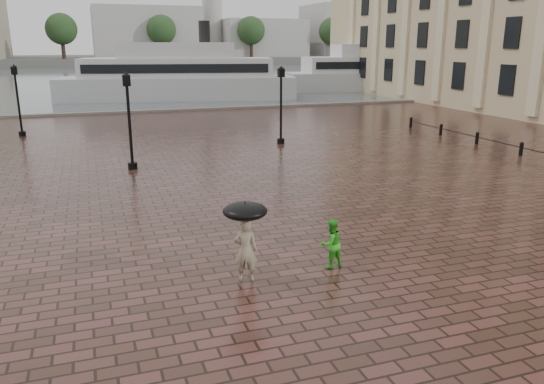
{
  "coord_description": "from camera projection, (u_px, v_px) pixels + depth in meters",
  "views": [
    {
      "loc": [
        -7.71,
        -15.59,
        5.78
      ],
      "look_at": [
        -2.65,
        -0.82,
        1.4
      ],
      "focal_mm": 35.0,
      "sensor_mm": 36.0,
      "label": 1
    }
  ],
  "objects": [
    {
      "name": "quay_edge",
      "position": [
        181.0,
        111.0,
        47.32
      ],
      "size": [
        80.0,
        0.6,
        0.3
      ],
      "primitive_type": "cube",
      "color": "slate",
      "rests_on": "ground"
    },
    {
      "name": "umbrella",
      "position": [
        245.0,
        211.0,
        12.93
      ],
      "size": [
        1.1,
        1.1,
        1.12
      ],
      "color": "black",
      "rests_on": "ground"
    },
    {
      "name": "harbour_water",
      "position": [
        129.0,
        75.0,
        101.97
      ],
      "size": [
        240.0,
        240.0,
        0.0
      ],
      "primitive_type": "plane",
      "color": "#4B565B",
      "rests_on": "ground"
    },
    {
      "name": "ferry_near",
      "position": [
        178.0,
        76.0,
        56.26
      ],
      "size": [
        25.34,
        10.59,
        8.09
      ],
      "rotation": [
        0.0,
        0.0,
        -0.2
      ],
      "color": "silver",
      "rests_on": "ground"
    },
    {
      "name": "far_shore",
      "position": [
        111.0,
        60.0,
        163.63
      ],
      "size": [
        300.0,
        60.0,
        2.0
      ],
      "primitive_type": "cube",
      "color": "#4C4C47",
      "rests_on": "ground"
    },
    {
      "name": "adult_pedestrian",
      "position": [
        246.0,
        250.0,
        13.21
      ],
      "size": [
        0.69,
        0.57,
        1.63
      ],
      "primitive_type": "imported",
      "rotation": [
        0.0,
        0.0,
        2.8
      ],
      "color": "gray",
      "rests_on": "ground"
    },
    {
      "name": "street_lamps",
      "position": [
        140.0,
        107.0,
        29.95
      ],
      "size": [
        15.44,
        12.44,
        4.4
      ],
      "color": "black",
      "rests_on": "ground"
    },
    {
      "name": "ferry_far",
      "position": [
        378.0,
        72.0,
        67.86
      ],
      "size": [
        24.32,
        8.26,
        7.82
      ],
      "rotation": [
        0.0,
        0.0,
        -0.11
      ],
      "color": "silver",
      "rests_on": "ground"
    },
    {
      "name": "ground",
      "position": [
        337.0,
        218.0,
        18.17
      ],
      "size": [
        300.0,
        300.0,
        0.0
      ],
      "primitive_type": "plane",
      "color": "#321E16",
      "rests_on": "ground"
    },
    {
      "name": "far_trees",
      "position": [
        113.0,
        30.0,
        141.32
      ],
      "size": [
        188.0,
        8.0,
        13.5
      ],
      "color": "#2D2119",
      "rests_on": "ground"
    },
    {
      "name": "child_pedestrian",
      "position": [
        331.0,
        244.0,
        14.02
      ],
      "size": [
        0.74,
        0.63,
        1.35
      ],
      "primitive_type": "imported",
      "rotation": [
        0.0,
        0.0,
        3.34
      ],
      "color": "green",
      "rests_on": "ground"
    },
    {
      "name": "bollard_row",
      "position": [
        521.0,
        148.0,
        28.36
      ],
      "size": [
        0.22,
        21.22,
        0.73
      ],
      "color": "black",
      "rests_on": "ground"
    },
    {
      "name": "distant_skyline",
      "position": [
        269.0,
        32.0,
        167.28
      ],
      "size": [
        102.5,
        22.0,
        33.0
      ],
      "color": "#A09D98",
      "rests_on": "ground"
    }
  ]
}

